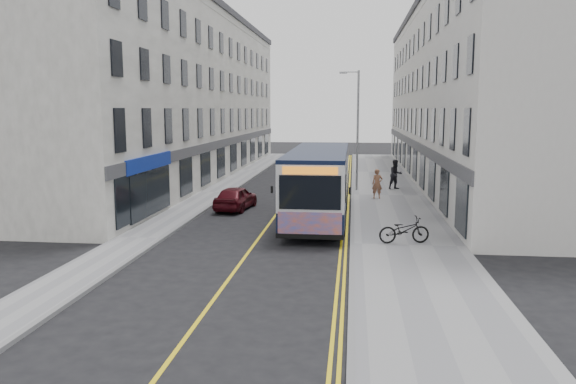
% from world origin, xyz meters
% --- Properties ---
extents(ground, '(140.00, 140.00, 0.00)m').
position_xyz_m(ground, '(0.00, 0.00, 0.00)').
color(ground, black).
rests_on(ground, ground).
extents(pavement_east, '(4.50, 64.00, 0.12)m').
position_xyz_m(pavement_east, '(6.25, 12.00, 0.06)').
color(pavement_east, gray).
rests_on(pavement_east, ground).
extents(pavement_west, '(2.00, 64.00, 0.12)m').
position_xyz_m(pavement_west, '(-5.00, 12.00, 0.06)').
color(pavement_west, gray).
rests_on(pavement_west, ground).
extents(kerb_east, '(0.18, 64.00, 0.13)m').
position_xyz_m(kerb_east, '(4.00, 12.00, 0.07)').
color(kerb_east, slate).
rests_on(kerb_east, ground).
extents(kerb_west, '(0.18, 64.00, 0.13)m').
position_xyz_m(kerb_west, '(-4.00, 12.00, 0.07)').
color(kerb_west, slate).
rests_on(kerb_west, ground).
extents(road_centre_line, '(0.12, 64.00, 0.01)m').
position_xyz_m(road_centre_line, '(0.00, 12.00, 0.00)').
color(road_centre_line, yellow).
rests_on(road_centre_line, ground).
extents(road_dbl_yellow_inner, '(0.10, 64.00, 0.01)m').
position_xyz_m(road_dbl_yellow_inner, '(3.55, 12.00, 0.00)').
color(road_dbl_yellow_inner, yellow).
rests_on(road_dbl_yellow_inner, ground).
extents(road_dbl_yellow_outer, '(0.10, 64.00, 0.01)m').
position_xyz_m(road_dbl_yellow_outer, '(3.75, 12.00, 0.00)').
color(road_dbl_yellow_outer, yellow).
rests_on(road_dbl_yellow_outer, ground).
extents(terrace_east, '(6.00, 46.00, 13.00)m').
position_xyz_m(terrace_east, '(11.50, 21.00, 6.50)').
color(terrace_east, silver).
rests_on(terrace_east, ground).
extents(terrace_west, '(6.00, 46.00, 13.00)m').
position_xyz_m(terrace_west, '(-9.00, 21.00, 6.50)').
color(terrace_west, white).
rests_on(terrace_west, ground).
extents(streetlamp, '(1.32, 0.18, 8.00)m').
position_xyz_m(streetlamp, '(4.17, 14.00, 4.38)').
color(streetlamp, '#999CA1').
rests_on(streetlamp, ground).
extents(city_bus, '(2.81, 12.05, 3.50)m').
position_xyz_m(city_bus, '(2.30, 4.36, 1.91)').
color(city_bus, black).
rests_on(city_bus, ground).
extents(bicycle, '(2.16, 1.12, 1.08)m').
position_xyz_m(bicycle, '(6.07, -0.95, 0.66)').
color(bicycle, black).
rests_on(bicycle, pavement_east).
extents(pedestrian_near, '(0.71, 0.52, 1.78)m').
position_xyz_m(pedestrian_near, '(5.47, 10.60, 1.01)').
color(pedestrian_near, '#9A6346').
rests_on(pedestrian_near, pavement_east).
extents(pedestrian_far, '(1.21, 1.11, 2.01)m').
position_xyz_m(pedestrian_far, '(6.87, 14.72, 1.12)').
color(pedestrian_far, black).
rests_on(pedestrian_far, pavement_east).
extents(car_white, '(1.82, 3.91, 1.24)m').
position_xyz_m(car_white, '(1.80, 24.01, 0.62)').
color(car_white, white).
rests_on(car_white, ground).
extents(car_maroon, '(2.01, 4.04, 1.32)m').
position_xyz_m(car_maroon, '(-2.42, 6.46, 0.66)').
color(car_maroon, '#4A0C14').
rests_on(car_maroon, ground).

